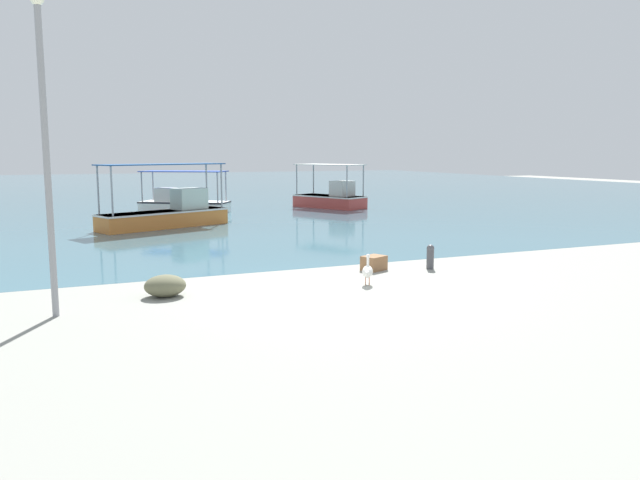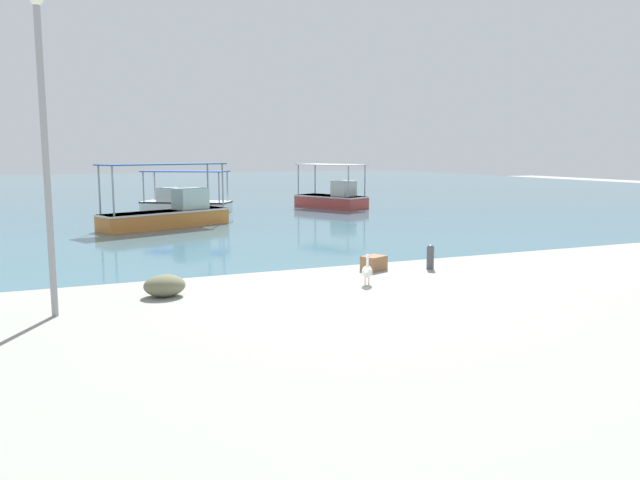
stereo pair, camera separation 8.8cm
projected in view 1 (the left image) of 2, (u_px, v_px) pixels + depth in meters
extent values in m
plane|color=gray|center=(330.00, 290.00, 15.82)|extent=(120.00, 120.00, 0.00)
cube|color=#3E6A7A|center=(124.00, 189.00, 59.47)|extent=(110.00, 90.00, 0.00)
cube|color=#BA4039|center=(329.00, 202.00, 39.38)|extent=(3.66, 4.99, 0.76)
cube|color=silver|center=(329.00, 196.00, 39.33)|extent=(3.72, 5.04, 0.08)
cylinder|color=#99999E|center=(297.00, 180.00, 39.95)|extent=(0.08, 0.08, 1.91)
cylinder|color=#99999E|center=(313.00, 179.00, 41.15)|extent=(0.08, 0.08, 1.91)
cylinder|color=#99999E|center=(347.00, 182.00, 37.24)|extent=(0.08, 0.08, 1.91)
cylinder|color=#99999E|center=(363.00, 181.00, 38.44)|extent=(0.08, 0.08, 1.91)
cube|color=silver|center=(329.00, 165.00, 39.06)|extent=(3.67, 4.85, 0.05)
cube|color=beige|center=(342.00, 189.00, 38.58)|extent=(1.63, 1.52, 0.95)
cube|color=white|center=(185.00, 207.00, 36.24)|extent=(5.18, 4.19, 0.64)
cube|color=black|center=(185.00, 202.00, 36.20)|extent=(5.23, 4.25, 0.08)
cylinder|color=#99999E|center=(226.00, 186.00, 36.45)|extent=(0.08, 0.08, 1.71)
cylinder|color=#99999E|center=(217.00, 188.00, 34.97)|extent=(0.08, 0.08, 1.71)
cylinder|color=#99999E|center=(153.00, 186.00, 37.19)|extent=(0.08, 0.08, 1.71)
cylinder|color=#99999E|center=(142.00, 187.00, 35.71)|extent=(0.08, 0.08, 1.71)
cube|color=#244098|center=(184.00, 171.00, 35.96)|extent=(5.06, 4.17, 0.05)
cube|color=silver|center=(166.00, 194.00, 36.33)|extent=(1.48, 1.55, 0.77)
cube|color=orange|center=(164.00, 219.00, 28.97)|extent=(6.32, 3.76, 0.76)
cube|color=silver|center=(164.00, 212.00, 28.93)|extent=(6.38, 3.81, 0.08)
cylinder|color=#99999E|center=(112.00, 191.00, 26.31)|extent=(0.08, 0.08, 2.13)
cylinder|color=#99999E|center=(98.00, 190.00, 27.16)|extent=(0.08, 0.08, 2.13)
cylinder|color=#99999E|center=(221.00, 186.00, 30.39)|extent=(0.08, 0.08, 2.13)
cylinder|color=#99999E|center=(207.00, 185.00, 31.24)|extent=(0.08, 0.08, 2.13)
cube|color=navy|center=(162.00, 164.00, 28.62)|extent=(6.18, 3.77, 0.05)
cube|color=silver|center=(189.00, 199.00, 29.85)|extent=(1.77, 1.52, 1.00)
cylinder|color=#E0997A|center=(365.00, 281.00, 16.41)|extent=(0.03, 0.03, 0.22)
cylinder|color=#E0997A|center=(369.00, 281.00, 16.40)|extent=(0.03, 0.03, 0.22)
ellipsoid|color=white|center=(368.00, 272.00, 16.40)|extent=(0.52, 0.62, 0.32)
ellipsoid|color=white|center=(367.00, 273.00, 16.15)|extent=(0.18, 0.20, 0.10)
cylinder|color=white|center=(368.00, 262.00, 16.52)|extent=(0.07, 0.07, 0.26)
sphere|color=white|center=(368.00, 256.00, 16.50)|extent=(0.11, 0.11, 0.11)
cone|color=#E5933F|center=(368.00, 256.00, 16.66)|extent=(0.20, 0.29, 0.06)
cylinder|color=gray|center=(47.00, 166.00, 12.87)|extent=(0.14, 0.14, 6.40)
cylinder|color=#47474C|center=(430.00, 259.00, 18.69)|extent=(0.22, 0.22, 0.59)
sphere|color=#4C4C51|center=(430.00, 248.00, 18.64)|extent=(0.23, 0.23, 0.23)
ellipsoid|color=#68684C|center=(165.00, 286.00, 15.10)|extent=(1.00, 0.85, 0.53)
cube|color=#8D623E|center=(374.00, 263.00, 18.49)|extent=(0.83, 0.74, 0.43)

